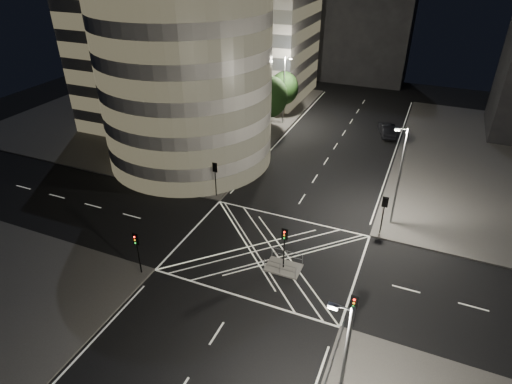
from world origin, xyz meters
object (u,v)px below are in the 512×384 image
at_px(central_island, 283,268).
at_px(street_lamp_left_far, 284,88).
at_px(traffic_signal_nl, 137,246).
at_px(street_lamp_left_near, 230,132).
at_px(sedan, 387,129).
at_px(traffic_signal_fr, 384,208).
at_px(street_lamp_right_far, 399,174).
at_px(traffic_signal_nr, 353,309).
at_px(traffic_signal_island, 284,241).
at_px(traffic_signal_fl, 215,173).
at_px(street_lamp_right_near, 341,374).

distance_m(central_island, street_lamp_left_far, 33.95).
bearing_deg(street_lamp_left_far, traffic_signal_nl, -89.01).
xyz_separation_m(street_lamp_left_near, sedan, (15.22, 19.66, -4.68)).
height_order(traffic_signal_fr, street_lamp_left_near, street_lamp_left_near).
distance_m(street_lamp_left_far, street_lamp_right_far, 28.23).
height_order(street_lamp_left_near, street_lamp_left_far, same).
height_order(traffic_signal_nr, traffic_signal_island, same).
distance_m(central_island, street_lamp_right_far, 13.98).
relative_size(central_island, street_lamp_left_far, 0.30).
bearing_deg(traffic_signal_fl, traffic_signal_island, -37.54).
height_order(traffic_signal_nr, street_lamp_left_far, street_lamp_left_far).
distance_m(traffic_signal_fl, sedan, 28.89).
relative_size(street_lamp_left_far, street_lamp_right_near, 1.00).
bearing_deg(street_lamp_right_far, traffic_signal_fr, -106.11).
bearing_deg(street_lamp_left_far, street_lamp_right_near, -66.79).
bearing_deg(traffic_signal_fl, sedan, 59.59).
bearing_deg(traffic_signal_nr, central_island, 142.07).
relative_size(traffic_signal_island, street_lamp_right_near, 0.40).
bearing_deg(traffic_signal_nr, traffic_signal_fr, 90.00).
relative_size(traffic_signal_nl, street_lamp_left_far, 0.40).
relative_size(central_island, street_lamp_right_far, 0.30).
distance_m(traffic_signal_nr, street_lamp_right_near, 7.69).
distance_m(traffic_signal_fl, traffic_signal_nr, 22.24).
xyz_separation_m(traffic_signal_island, street_lamp_left_near, (-11.44, 13.50, 2.63)).
xyz_separation_m(traffic_signal_nr, street_lamp_left_near, (-18.24, 18.80, 2.63)).
relative_size(traffic_signal_nr, street_lamp_right_near, 0.40).
bearing_deg(traffic_signal_nl, traffic_signal_fr, 37.69).
distance_m(traffic_signal_fl, street_lamp_left_far, 23.36).
height_order(central_island, traffic_signal_island, traffic_signal_island).
relative_size(traffic_signal_island, street_lamp_left_near, 0.40).
xyz_separation_m(central_island, street_lamp_left_near, (-11.44, 13.50, 5.47)).
bearing_deg(street_lamp_right_far, sedan, 99.15).
bearing_deg(traffic_signal_fl, traffic_signal_nr, -37.69).
distance_m(traffic_signal_fl, street_lamp_right_near, 27.79).
height_order(traffic_signal_fr, street_lamp_right_far, street_lamp_right_far).
height_order(central_island, street_lamp_right_far, street_lamp_right_far).
height_order(traffic_signal_island, street_lamp_right_near, street_lamp_right_near).
bearing_deg(sedan, street_lamp_right_near, 77.80).
distance_m(traffic_signal_fr, street_lamp_left_near, 19.14).
bearing_deg(traffic_signal_fr, traffic_signal_island, -129.33).
height_order(traffic_signal_island, sedan, traffic_signal_island).
relative_size(traffic_signal_fr, street_lamp_right_far, 0.40).
height_order(central_island, traffic_signal_fl, traffic_signal_fl).
distance_m(traffic_signal_fl, street_lamp_left_near, 5.86).
xyz_separation_m(traffic_signal_fl, traffic_signal_nl, (0.00, -13.60, 0.00)).
height_order(street_lamp_left_far, street_lamp_right_far, same).
relative_size(traffic_signal_nr, street_lamp_right_far, 0.40).
relative_size(traffic_signal_fl, street_lamp_left_near, 0.40).
bearing_deg(street_lamp_left_near, street_lamp_left_far, 90.00).
bearing_deg(traffic_signal_fr, traffic_signal_nr, -90.00).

